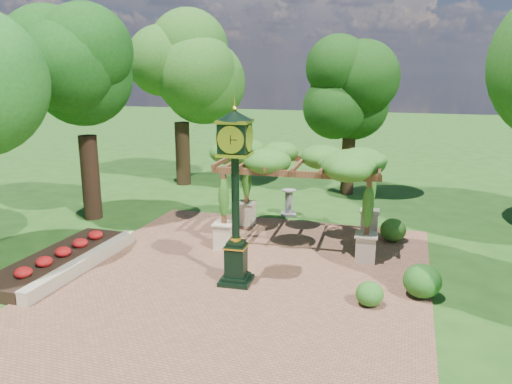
% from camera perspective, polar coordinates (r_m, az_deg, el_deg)
% --- Properties ---
extents(ground, '(120.00, 120.00, 0.00)m').
position_cam_1_polar(ground, '(13.02, -3.32, -11.99)').
color(ground, '#1E4714').
rests_on(ground, ground).
extents(brick_plaza, '(10.00, 12.00, 0.04)m').
position_cam_1_polar(brick_plaza, '(13.87, -1.86, -10.21)').
color(brick_plaza, brown).
rests_on(brick_plaza, ground).
extents(border_wall, '(0.35, 5.00, 0.40)m').
position_cam_1_polar(border_wall, '(15.43, -19.03, -7.73)').
color(border_wall, '#C6B793').
rests_on(border_wall, ground).
extents(flower_bed, '(1.50, 5.00, 0.36)m').
position_cam_1_polar(flower_bed, '(15.96, -21.66, -7.31)').
color(flower_bed, red).
rests_on(flower_bed, ground).
extents(pedestal_clock, '(0.99, 0.99, 4.75)m').
position_cam_1_polar(pedestal_clock, '(12.88, -2.39, 1.14)').
color(pedestal_clock, black).
rests_on(pedestal_clock, brick_plaza).
extents(pergola, '(5.32, 3.48, 3.26)m').
position_cam_1_polar(pergola, '(16.35, 5.19, 3.24)').
color(pergola, beige).
rests_on(pergola, brick_plaza).
extents(sundial, '(0.69, 0.69, 1.06)m').
position_cam_1_polar(sundial, '(19.88, 3.77, -1.39)').
color(sundial, gray).
rests_on(sundial, ground).
extents(shrub_front, '(0.71, 0.71, 0.61)m').
position_cam_1_polar(shrub_front, '(12.72, 12.85, -11.28)').
color(shrub_front, '#26621C').
rests_on(shrub_front, brick_plaza).
extents(shrub_mid, '(1.03, 1.03, 0.86)m').
position_cam_1_polar(shrub_mid, '(13.47, 18.47, -9.62)').
color(shrub_mid, '#225B19').
rests_on(shrub_mid, brick_plaza).
extents(shrub_back, '(1.05, 1.05, 0.77)m').
position_cam_1_polar(shrub_back, '(17.42, 15.39, -4.21)').
color(shrub_back, '#2A5A1A').
rests_on(shrub_back, brick_plaza).
extents(tree_west_near, '(3.90, 3.90, 8.38)m').
position_cam_1_polar(tree_west_near, '(19.85, -19.30, 13.26)').
color(tree_west_near, black).
rests_on(tree_west_near, ground).
extents(tree_west_far, '(3.77, 3.77, 8.10)m').
position_cam_1_polar(tree_west_far, '(25.05, -8.68, 13.33)').
color(tree_west_far, '#2F1F12').
rests_on(tree_west_far, ground).
extents(tree_north, '(3.46, 3.46, 6.99)m').
position_cam_1_polar(tree_north, '(23.20, 10.81, 11.38)').
color(tree_north, '#322214').
rests_on(tree_north, ground).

